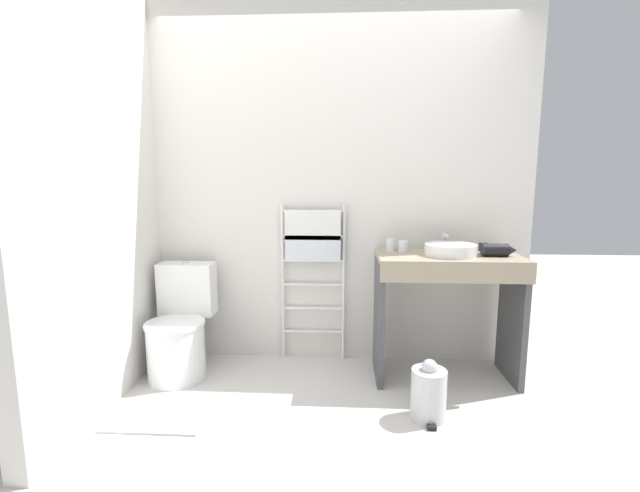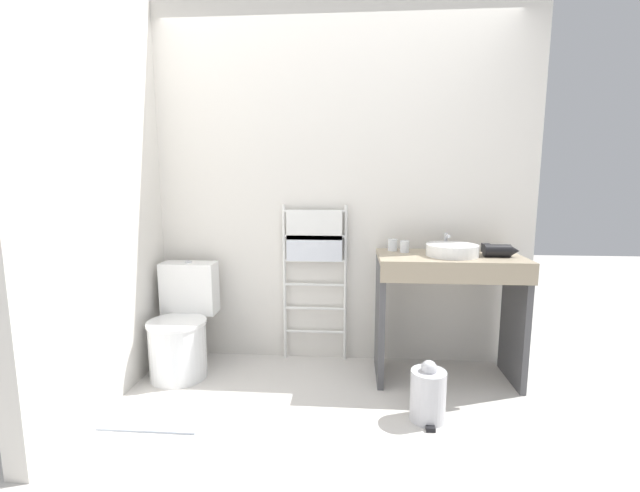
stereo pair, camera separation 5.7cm
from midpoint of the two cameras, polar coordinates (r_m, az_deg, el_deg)
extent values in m
plane|color=silver|center=(2.38, 1.28, -26.18)|extent=(12.00, 12.00, 0.00)
cube|color=silver|center=(3.21, 2.59, 8.30)|extent=(2.88, 0.12, 2.67)
cube|color=silver|center=(2.95, -26.03, 7.37)|extent=(0.12, 1.81, 2.67)
cylinder|color=white|center=(3.20, -17.91, -13.14)|extent=(0.39, 0.39, 0.38)
cylinder|color=white|center=(3.13, -18.09, -9.69)|extent=(0.40, 0.40, 0.02)
cube|color=white|center=(3.31, -16.52, -5.36)|extent=(0.40, 0.18, 0.38)
cylinder|color=silver|center=(3.27, -16.67, -2.03)|extent=(0.05, 0.05, 0.01)
cylinder|color=white|center=(3.25, -4.25, -4.94)|extent=(0.02, 0.02, 1.18)
cylinder|color=white|center=(3.21, 3.90, -5.09)|extent=(0.02, 0.02, 1.18)
cylinder|color=white|center=(3.33, -0.19, -11.36)|extent=(0.46, 0.02, 0.02)
cylinder|color=white|center=(3.28, -0.20, -8.32)|extent=(0.46, 0.02, 0.02)
cylinder|color=white|center=(3.23, -0.20, -5.19)|extent=(0.46, 0.02, 0.02)
cylinder|color=white|center=(3.19, -0.20, -1.97)|extent=(0.46, 0.02, 0.02)
cylinder|color=white|center=(3.16, -0.20, 1.33)|extent=(0.46, 0.02, 0.02)
cylinder|color=white|center=(3.14, -0.20, 4.67)|extent=(0.46, 0.02, 0.02)
cube|color=white|center=(3.12, -0.24, 2.83)|extent=(0.41, 0.04, 0.22)
cube|color=silver|center=(3.14, -0.24, -0.29)|extent=(0.41, 0.04, 0.19)
cube|color=gray|center=(2.98, 17.41, -1.50)|extent=(0.94, 0.52, 0.03)
cube|color=gray|center=(2.76, 18.48, -3.79)|extent=(0.94, 0.02, 0.10)
cube|color=#4C4C4F|center=(3.02, 8.52, -9.55)|extent=(0.04, 0.44, 0.83)
cube|color=#4C4C4F|center=(3.22, 25.01, -9.15)|extent=(0.04, 0.44, 0.83)
cylinder|color=white|center=(2.96, 17.72, -0.53)|extent=(0.34, 0.34, 0.08)
cylinder|color=silver|center=(2.95, 17.76, 0.12)|extent=(0.28, 0.28, 0.01)
cylinder|color=silver|center=(3.14, 16.92, 0.52)|extent=(0.02, 0.02, 0.13)
cylinder|color=silver|center=(3.09, 17.14, 1.34)|extent=(0.02, 0.09, 0.02)
cylinder|color=white|center=(3.06, 10.17, 0.14)|extent=(0.06, 0.06, 0.08)
cylinder|color=white|center=(3.01, 11.76, -0.09)|extent=(0.06, 0.06, 0.08)
cylinder|color=black|center=(3.01, 23.04, -0.58)|extent=(0.17, 0.08, 0.08)
cone|color=black|center=(3.05, 25.03, -0.60)|extent=(0.06, 0.07, 0.07)
cube|color=black|center=(3.08, 21.87, -0.30)|extent=(0.05, 0.10, 0.06)
cylinder|color=silver|center=(2.66, 14.82, -18.71)|extent=(0.20, 0.20, 0.29)
sphere|color=silver|center=(2.59, 14.97, -15.46)|extent=(0.09, 0.09, 0.09)
cube|color=black|center=(2.63, 15.18, -22.47)|extent=(0.05, 0.04, 0.02)
cube|color=#B2BCCC|center=(2.84, -20.07, -20.30)|extent=(0.56, 0.36, 0.01)
camera|label=1|loc=(0.03, -89.38, 0.10)|focal=24.00mm
camera|label=2|loc=(0.03, 90.62, -0.10)|focal=24.00mm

